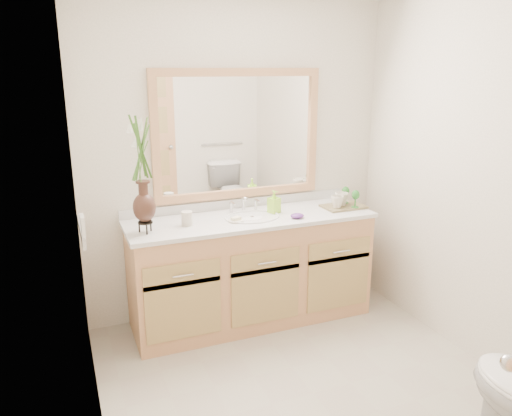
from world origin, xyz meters
name	(u,v)px	position (x,y,z in m)	size (l,w,h in m)	color
floor	(313,393)	(0.00, 0.00, 0.00)	(2.60, 2.60, 0.00)	#B9B29E
wall_back	(238,161)	(0.00, 1.30, 1.20)	(2.40, 0.02, 2.40)	white
wall_left	(86,227)	(-1.20, 0.00, 1.20)	(0.02, 2.60, 2.40)	white
wall_right	(489,183)	(1.20, 0.00, 1.20)	(0.02, 2.60, 2.40)	white
vanity	(251,271)	(0.00, 1.01, 0.40)	(1.80, 0.55, 0.80)	tan
counter	(251,219)	(0.00, 1.01, 0.82)	(1.84, 0.57, 0.03)	silver
sink	(252,224)	(0.00, 1.00, 0.78)	(0.38, 0.34, 0.23)	white
mirror	(238,135)	(0.00, 1.28, 1.41)	(1.32, 0.04, 0.97)	white
switch_plate	(83,225)	(-1.19, 0.76, 0.98)	(0.02, 0.12, 0.12)	white
door	(440,379)	(-0.30, -1.29, 1.00)	(0.80, 0.03, 2.00)	tan
flower_vase	(141,159)	(-0.79, 0.93, 1.32)	(0.18, 0.18, 0.73)	black
tumbler	(187,218)	(-0.49, 0.99, 0.88)	(0.08, 0.08, 0.10)	beige
soap_dish	(236,220)	(-0.15, 0.94, 0.84)	(0.11, 0.11, 0.04)	beige
soap_bottle	(274,203)	(0.20, 1.05, 0.91)	(0.07, 0.07, 0.15)	#A0E636
purple_dish	(297,216)	(0.30, 0.85, 0.85)	(0.10, 0.08, 0.04)	#59297D
tray	(343,207)	(0.77, 0.98, 0.84)	(0.33, 0.22, 0.02)	brown
mug_left	(337,201)	(0.69, 0.94, 0.90)	(0.10, 0.09, 0.10)	beige
mug_right	(342,198)	(0.76, 1.00, 0.90)	(0.11, 0.10, 0.11)	beige
goblet_front	(356,196)	(0.82, 0.90, 0.94)	(0.06, 0.06, 0.14)	#277426
goblet_back	(346,192)	(0.82, 1.04, 0.94)	(0.06, 0.06, 0.13)	#277426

